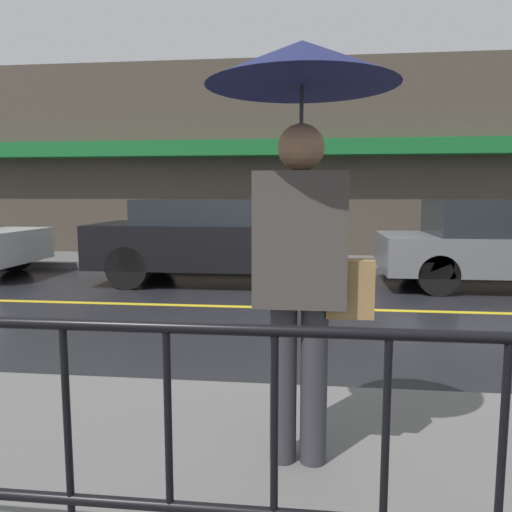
# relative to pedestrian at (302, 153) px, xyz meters

# --- Properties ---
(ground_plane) EXTENTS (80.00, 80.00, 0.00)m
(ground_plane) POSITION_rel_pedestrian_xyz_m (-0.05, 4.17, -1.77)
(ground_plane) COLOR black
(sidewalk_near) EXTENTS (28.00, 2.47, 0.13)m
(sidewalk_near) POSITION_rel_pedestrian_xyz_m (-0.05, -0.16, -1.70)
(sidewalk_near) COLOR #60605E
(sidewalk_near) RESTS_ON ground_plane
(sidewalk_far) EXTENTS (28.00, 1.98, 0.13)m
(sidewalk_far) POSITION_rel_pedestrian_xyz_m (-0.05, 8.26, -1.70)
(sidewalk_far) COLOR #60605E
(sidewalk_far) RESTS_ON ground_plane
(lane_marking) EXTENTS (25.20, 0.12, 0.01)m
(lane_marking) POSITION_rel_pedestrian_xyz_m (-0.05, 4.17, -1.76)
(lane_marking) COLOR gold
(lane_marking) RESTS_ON ground_plane
(building_storefront) EXTENTS (28.00, 0.85, 4.66)m
(building_storefront) POSITION_rel_pedestrian_xyz_m (-0.05, 9.37, 0.58)
(building_storefront) COLOR #4C4238
(building_storefront) RESTS_ON ground_plane
(railing_foreground) EXTENTS (12.00, 0.04, 1.06)m
(railing_foreground) POSITION_rel_pedestrian_xyz_m (-0.05, -1.15, -0.98)
(railing_foreground) COLOR black
(railing_foreground) RESTS_ON sidewalk_near
(pedestrian) EXTENTS (0.96, 0.96, 2.18)m
(pedestrian) POSITION_rel_pedestrian_xyz_m (0.00, 0.00, 0.00)
(pedestrian) COLOR #333338
(pedestrian) RESTS_ON sidewalk_near
(car_black) EXTENTS (4.14, 1.83, 1.46)m
(car_black) POSITION_rel_pedestrian_xyz_m (-1.71, 6.07, -1.00)
(car_black) COLOR black
(car_black) RESTS_ON ground_plane
(car_grey) EXTENTS (4.09, 1.76, 1.47)m
(car_grey) POSITION_rel_pedestrian_xyz_m (3.21, 6.07, -1.03)
(car_grey) COLOR slate
(car_grey) RESTS_ON ground_plane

